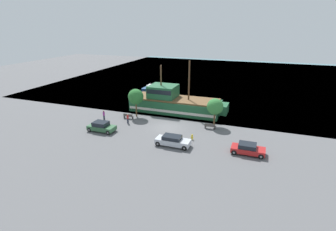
{
  "coord_description": "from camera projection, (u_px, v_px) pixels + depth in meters",
  "views": [
    {
      "loc": [
        12.95,
        -35.01,
        15.11
      ],
      "look_at": [
        -0.69,
        2.0,
        1.2
      ],
      "focal_mm": 28.0,
      "sensor_mm": 36.0,
      "label": 1
    }
  ],
  "objects": [
    {
      "name": "ground_plane",
      "position": [
        168.0,
        127.0,
        40.23
      ],
      "size": [
        160.0,
        160.0,
        0.0
      ],
      "primitive_type": "plane",
      "color": "#5B5B5E"
    },
    {
      "name": "bench_promenade_west",
      "position": [
        128.0,
        116.0,
        43.85
      ],
      "size": [
        1.68,
        0.45,
        0.85
      ],
      "color": "#4C4742",
      "rests_on": "ground_plane"
    },
    {
      "name": "parked_car_curb_front",
      "position": [
        248.0,
        149.0,
        31.88
      ],
      "size": [
        4.02,
        1.9,
        1.36
      ],
      "color": "#B21E1E",
      "rests_on": "ground_plane"
    },
    {
      "name": "bench_promenade_east",
      "position": [
        210.0,
        126.0,
        39.54
      ],
      "size": [
        1.58,
        0.45,
        0.85
      ],
      "color": "#4C4742",
      "rests_on": "ground_plane"
    },
    {
      "name": "parked_car_curb_rear",
      "position": [
        173.0,
        141.0,
        34.01
      ],
      "size": [
        4.52,
        1.82,
        1.4
      ],
      "color": "#B7BCC6",
      "rests_on": "ground_plane"
    },
    {
      "name": "tree_row_mideast",
      "position": [
        215.0,
        107.0,
        39.95
      ],
      "size": [
        2.51,
        2.51,
        4.36
      ],
      "color": "brown",
      "rests_on": "ground_plane"
    },
    {
      "name": "parked_car_curb_mid",
      "position": [
        101.0,
        127.0,
        38.63
      ],
      "size": [
        4.06,
        1.93,
        1.46
      ],
      "color": "#2D5B38",
      "rests_on": "ground_plane"
    },
    {
      "name": "moored_boat_dockside",
      "position": [
        153.0,
        89.0,
        60.87
      ],
      "size": [
        5.13,
        2.56,
        1.64
      ],
      "color": "navy",
      "rests_on": "water_surface"
    },
    {
      "name": "fire_hydrant",
      "position": [
        192.0,
        137.0,
        35.91
      ],
      "size": [
        0.42,
        0.25,
        0.76
      ],
      "color": "yellow",
      "rests_on": "ground_plane"
    },
    {
      "name": "pirate_ship",
      "position": [
        174.0,
        102.0,
        47.14
      ],
      "size": [
        17.26,
        5.56,
        9.2
      ],
      "color": "#1E5633",
      "rests_on": "water_surface"
    },
    {
      "name": "pedestrian_walking_near",
      "position": [
        104.0,
        115.0,
        43.07
      ],
      "size": [
        0.32,
        0.32,
        1.64
      ],
      "color": "#232838",
      "rests_on": "ground_plane"
    },
    {
      "name": "tree_row_east",
      "position": [
        136.0,
        97.0,
        43.92
      ],
      "size": [
        2.61,
        2.61,
        4.79
      ],
      "color": "brown",
      "rests_on": "ground_plane"
    },
    {
      "name": "pedestrian_walking_far",
      "position": [
        128.0,
        119.0,
        41.7
      ],
      "size": [
        0.32,
        0.32,
        1.55
      ],
      "color": "#232838",
      "rests_on": "ground_plane"
    },
    {
      "name": "water_surface",
      "position": [
        218.0,
        76.0,
        79.17
      ],
      "size": [
        80.0,
        80.0,
        0.0
      ],
      "primitive_type": "plane",
      "color": "slate",
      "rests_on": "ground"
    }
  ]
}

